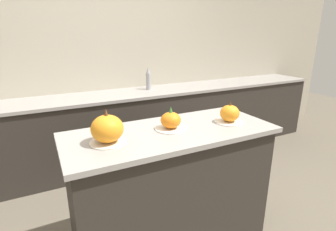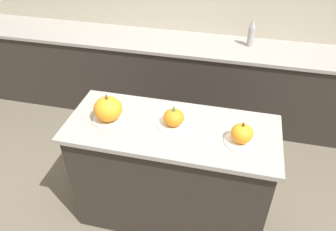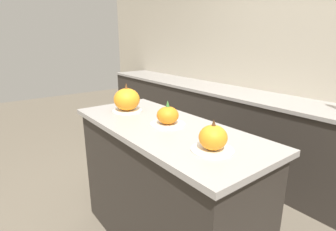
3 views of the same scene
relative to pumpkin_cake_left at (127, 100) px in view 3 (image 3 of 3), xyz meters
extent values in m
cube|color=#B2A893|center=(0.45, 1.83, 0.21)|extent=(8.00, 0.06, 2.50)
cube|color=#2D2823|center=(0.45, 0.02, -0.58)|extent=(1.42, 0.56, 0.92)
cube|color=gray|center=(0.45, 0.02, -0.11)|extent=(1.48, 0.62, 0.03)
cube|color=#2D2823|center=(0.45, 1.50, -0.61)|extent=(6.00, 0.56, 0.87)
cube|color=gray|center=(0.45, 1.50, -0.15)|extent=(6.00, 0.60, 0.03)
cylinder|color=silver|center=(0.00, 0.00, -0.08)|extent=(0.23, 0.23, 0.01)
ellipsoid|color=orange|center=(0.00, 0.00, 0.00)|extent=(0.20, 0.20, 0.17)
cone|color=brown|center=(0.00, 0.00, 0.11)|extent=(0.03, 0.03, 0.05)
cylinder|color=silver|center=(0.46, 0.04, -0.08)|extent=(0.23, 0.23, 0.01)
ellipsoid|color=orange|center=(0.46, 0.04, -0.02)|extent=(0.14, 0.14, 0.11)
cone|color=#38702D|center=(0.46, 0.04, 0.05)|extent=(0.03, 0.03, 0.05)
cylinder|color=silver|center=(0.92, -0.03, -0.08)|extent=(0.22, 0.22, 0.01)
ellipsoid|color=orange|center=(0.92, -0.03, -0.02)|extent=(0.14, 0.14, 0.13)
cone|color=#4C2D14|center=(0.92, -0.03, 0.06)|extent=(0.02, 0.02, 0.04)
camera|label=1|loc=(-0.34, -1.50, 0.56)|focal=28.00mm
camera|label=2|loc=(0.83, -1.69, 1.33)|focal=35.00mm
camera|label=3|loc=(1.75, -0.95, 0.46)|focal=28.00mm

